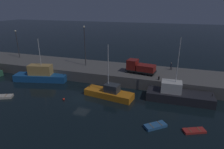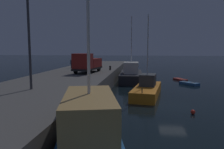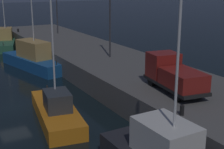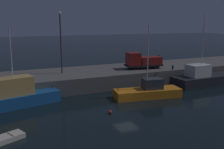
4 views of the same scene
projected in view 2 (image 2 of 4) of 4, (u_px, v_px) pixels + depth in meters
name	position (u px, v px, depth m)	size (l,w,h in m)	color
ground_plane	(173.00, 106.00, 21.45)	(320.00, 320.00, 0.00)	black
pier_quay	(55.00, 92.00, 22.85)	(74.50, 9.82, 2.23)	#5B5956
fishing_trawler_red	(90.00, 144.00, 9.92)	(11.55, 5.46, 9.07)	#195193
fishing_boat_white	(147.00, 89.00, 26.05)	(9.10, 3.98, 9.43)	orange
fishing_boat_orange	(131.00, 75.00, 37.68)	(10.96, 3.88, 10.83)	#232328
dinghy_orange_near	(189.00, 83.00, 33.96)	(3.12, 2.87, 0.44)	#2D6099
rowboat_white_mid	(180.00, 79.00, 38.86)	(3.05, 2.22, 0.33)	#B22823
mooring_buoy_near	(193.00, 112.00, 18.68)	(0.39, 0.39, 0.39)	red
lamp_post_east	(29.00, 25.00, 17.51)	(0.44, 0.44, 9.01)	#38383D
utility_truck	(87.00, 63.00, 30.51)	(6.34, 3.11, 2.69)	black
dockworker	(71.00, 63.00, 37.08)	(0.41, 0.38, 1.62)	black
bollard_central	(110.00, 68.00, 34.38)	(0.28, 0.28, 0.64)	black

